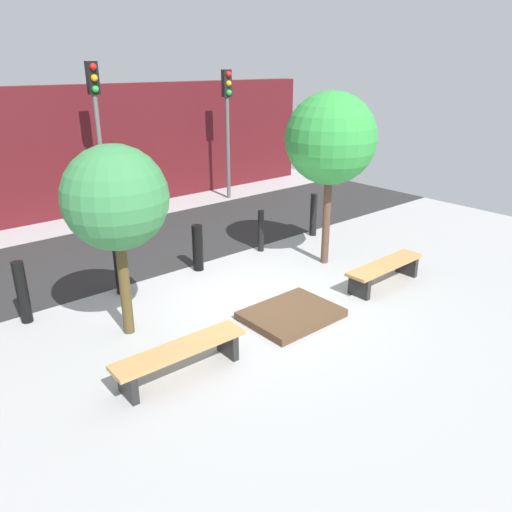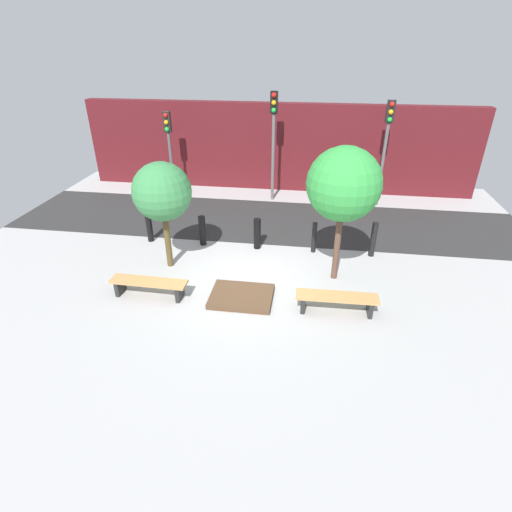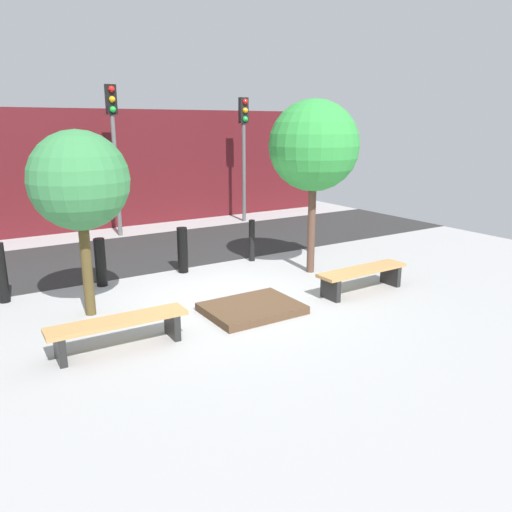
# 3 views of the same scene
# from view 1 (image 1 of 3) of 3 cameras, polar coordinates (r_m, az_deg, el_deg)

# --- Properties ---
(ground_plane) EXTENTS (18.00, 18.00, 0.00)m
(ground_plane) POSITION_cam_1_polar(r_m,az_deg,el_deg) (9.11, 0.96, -5.48)
(ground_plane) COLOR #A2A2A2
(road_strip) EXTENTS (18.00, 3.80, 0.01)m
(road_strip) POSITION_cam_1_polar(r_m,az_deg,el_deg) (12.37, -12.19, 1.44)
(road_strip) COLOR #2A2A2A
(road_strip) RESTS_ON ground
(building_facade) EXTENTS (16.20, 0.50, 3.54)m
(building_facade) POSITION_cam_1_polar(r_m,az_deg,el_deg) (15.17, -19.51, 11.25)
(building_facade) COLOR #511419
(building_facade) RESTS_ON ground
(bench_left) EXTENTS (1.97, 0.47, 0.45)m
(bench_left) POSITION_cam_1_polar(r_m,az_deg,el_deg) (7.10, -8.63, -11.06)
(bench_left) COLOR black
(bench_left) RESTS_ON ground
(bench_right) EXTENTS (1.95, 0.49, 0.46)m
(bench_right) POSITION_cam_1_polar(r_m,az_deg,el_deg) (10.04, 14.52, -1.46)
(bench_right) COLOR black
(bench_right) RESTS_ON ground
(planter_bed) EXTENTS (1.56, 1.19, 0.14)m
(planter_bed) POSITION_cam_1_polar(r_m,az_deg,el_deg) (8.62, 4.06, -6.66)
(planter_bed) COLOR #503825
(planter_bed) RESTS_ON ground
(tree_behind_left_bench) EXTENTS (1.58, 1.58, 3.03)m
(tree_behind_left_bench) POSITION_cam_1_polar(r_m,az_deg,el_deg) (7.65, -15.75, 6.28)
(tree_behind_left_bench) COLOR #4E4020
(tree_behind_left_bench) RESTS_ON ground
(tree_behind_right_bench) EXTENTS (1.85, 1.85, 3.60)m
(tree_behind_right_bench) POSITION_cam_1_polar(r_m,az_deg,el_deg) (10.37, 8.54, 13.07)
(tree_behind_right_bench) COLOR brown
(tree_behind_right_bench) RESTS_ON ground
(bollard_far_left) EXTENTS (0.19, 0.19, 1.09)m
(bollard_far_left) POSITION_cam_1_polar(r_m,az_deg,el_deg) (9.14, -25.15, -3.78)
(bollard_far_left) COLOR black
(bollard_far_left) RESTS_ON ground
(bollard_left) EXTENTS (0.21, 0.21, 0.96)m
(bollard_left) POSITION_cam_1_polar(r_m,az_deg,el_deg) (9.68, -15.26, -1.49)
(bollard_left) COLOR black
(bollard_left) RESTS_ON ground
(bollard_center) EXTENTS (0.22, 0.22, 0.98)m
(bollard_center) POSITION_cam_1_polar(r_m,az_deg,el_deg) (10.46, -6.68, 0.93)
(bollard_center) COLOR black
(bollard_center) RESTS_ON ground
(bollard_right) EXTENTS (0.14, 0.14, 0.97)m
(bollard_right) POSITION_cam_1_polar(r_m,az_deg,el_deg) (11.46, 0.56, 2.88)
(bollard_right) COLOR black
(bollard_right) RESTS_ON ground
(bollard_far_right) EXTENTS (0.17, 0.17, 1.08)m
(bollard_far_right) POSITION_cam_1_polar(r_m,az_deg,el_deg) (12.60, 6.59, 4.72)
(bollard_far_right) COLOR black
(bollard_far_right) RESTS_ON ground
(traffic_light_mid_west) EXTENTS (0.28, 0.27, 4.13)m
(traffic_light_mid_west) POSITION_cam_1_polar(r_m,az_deg,el_deg) (13.71, -17.71, 14.98)
(traffic_light_mid_west) COLOR #5C5C5C
(traffic_light_mid_west) RESTS_ON ground
(traffic_light_mid_east) EXTENTS (0.28, 0.27, 3.90)m
(traffic_light_mid_east) POSITION_cam_1_polar(r_m,az_deg,el_deg) (15.82, -3.28, 16.10)
(traffic_light_mid_east) COLOR #575757
(traffic_light_mid_east) RESTS_ON ground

